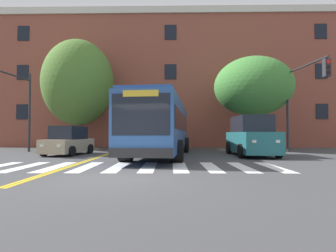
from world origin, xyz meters
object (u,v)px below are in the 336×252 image
(traffic_light_near_corner, at_px, (302,91))
(car_teal_far_lane, at_px, (251,137))
(street_tree_curbside_large, at_px, (253,87))
(street_tree_curbside_small, at_px, (78,83))
(car_tan_near_lane, at_px, (69,142))
(city_bus, at_px, (162,126))
(traffic_light_far_corner, at_px, (13,96))
(car_silver_behind_bus, at_px, (160,139))

(traffic_light_near_corner, bearing_deg, car_teal_far_lane, -158.20)
(street_tree_curbside_large, distance_m, street_tree_curbside_small, 14.06)
(car_tan_near_lane, bearing_deg, street_tree_curbside_small, 104.98)
(city_bus, xyz_separation_m, car_tan_near_lane, (-5.70, 0.31, -0.92))
(city_bus, bearing_deg, traffic_light_far_corner, 172.57)
(car_teal_far_lane, height_order, street_tree_curbside_large, street_tree_curbside_large)
(car_tan_near_lane, distance_m, traffic_light_far_corner, 5.11)
(car_tan_near_lane, distance_m, street_tree_curbside_small, 7.47)
(traffic_light_near_corner, bearing_deg, car_silver_behind_bus, 142.55)
(traffic_light_near_corner, relative_size, street_tree_curbside_small, 0.65)
(street_tree_curbside_large, relative_size, street_tree_curbside_small, 0.81)
(traffic_light_far_corner, xyz_separation_m, street_tree_curbside_small, (2.55, 4.67, 1.70))
(car_silver_behind_bus, distance_m, street_tree_curbside_large, 9.29)
(city_bus, distance_m, car_tan_near_lane, 5.78)
(car_silver_behind_bus, bearing_deg, traffic_light_near_corner, -37.45)
(car_teal_far_lane, relative_size, street_tree_curbside_large, 0.67)
(car_teal_far_lane, xyz_separation_m, traffic_light_far_corner, (-14.95, 1.41, 2.67))
(city_bus, relative_size, car_silver_behind_bus, 2.58)
(car_silver_behind_bus, bearing_deg, car_tan_near_lane, -122.12)
(street_tree_curbside_large, xyz_separation_m, street_tree_curbside_small, (-13.97, 1.48, 0.62))
(car_teal_far_lane, distance_m, traffic_light_near_corner, 4.94)
(car_teal_far_lane, height_order, traffic_light_near_corner, traffic_light_near_corner)
(car_tan_near_lane, relative_size, street_tree_curbside_large, 0.53)
(car_silver_behind_bus, relative_size, traffic_light_far_corner, 0.82)
(car_silver_behind_bus, height_order, street_tree_curbside_small, street_tree_curbside_small)
(traffic_light_near_corner, distance_m, street_tree_curbside_small, 16.80)
(city_bus, relative_size, traffic_light_far_corner, 2.12)
(city_bus, relative_size, car_tan_near_lane, 3.07)
(city_bus, xyz_separation_m, car_silver_behind_bus, (-0.52, 8.56, -0.93))
(car_tan_near_lane, relative_size, car_teal_far_lane, 0.80)
(traffic_light_far_corner, distance_m, street_tree_curbside_small, 5.58)
(street_tree_curbside_small, bearing_deg, traffic_light_near_corner, -15.93)
(car_teal_far_lane, xyz_separation_m, street_tree_curbside_large, (1.56, 4.59, 3.75))
(car_teal_far_lane, bearing_deg, car_silver_behind_bus, 123.37)
(car_teal_far_lane, bearing_deg, traffic_light_far_corner, 174.63)
(car_silver_behind_bus, relative_size, traffic_light_near_corner, 0.78)
(traffic_light_near_corner, height_order, street_tree_curbside_large, street_tree_curbside_large)
(car_silver_behind_bus, xyz_separation_m, traffic_light_far_corner, (-9.23, -7.28, 2.97))
(car_tan_near_lane, xyz_separation_m, street_tree_curbside_large, (12.46, 4.14, 4.05))
(car_silver_behind_bus, distance_m, street_tree_curbside_small, 8.56)
(car_tan_near_lane, bearing_deg, street_tree_curbside_large, 18.40)
(city_bus, height_order, traffic_light_near_corner, traffic_light_near_corner)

